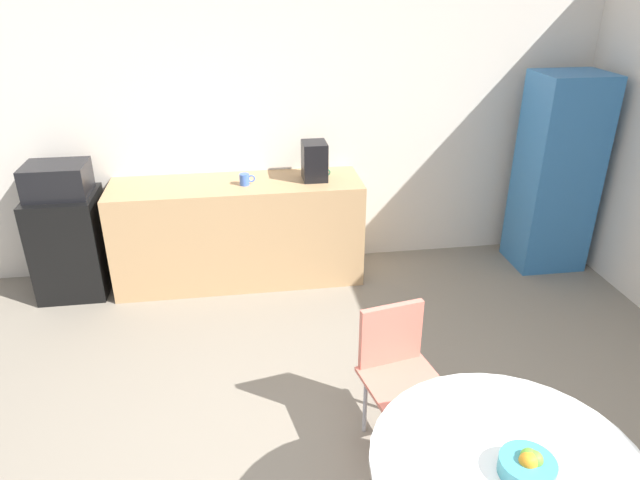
% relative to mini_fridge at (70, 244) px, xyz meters
% --- Properties ---
extents(wall_back, '(6.00, 0.10, 2.60)m').
position_rel_mini_fridge_xyz_m(wall_back, '(1.66, 0.35, 0.87)').
color(wall_back, silver).
rests_on(wall_back, ground_plane).
extents(counter_block, '(2.10, 0.60, 0.90)m').
position_rel_mini_fridge_xyz_m(counter_block, '(1.40, 0.00, 0.02)').
color(counter_block, tan).
rests_on(counter_block, ground_plane).
extents(mini_fridge, '(0.54, 0.54, 0.87)m').
position_rel_mini_fridge_xyz_m(mini_fridge, '(0.00, 0.00, 0.00)').
color(mini_fridge, black).
rests_on(mini_fridge, ground_plane).
extents(microwave, '(0.48, 0.38, 0.26)m').
position_rel_mini_fridge_xyz_m(microwave, '(0.00, 0.00, 0.56)').
color(microwave, black).
rests_on(microwave, mini_fridge).
extents(locker_cabinet, '(0.60, 0.50, 1.75)m').
position_rel_mini_fridge_xyz_m(locker_cabinet, '(4.21, -0.10, 0.44)').
color(locker_cabinet, '#3372B2').
rests_on(locker_cabinet, ground_plane).
extents(chair_coral, '(0.49, 0.49, 0.83)m').
position_rel_mini_fridge_xyz_m(chair_coral, '(2.25, -2.04, 0.09)').
color(chair_coral, silver).
rests_on(chair_coral, ground_plane).
extents(fruit_bowl, '(0.22, 0.22, 0.11)m').
position_rel_mini_fridge_xyz_m(fruit_bowl, '(2.48, -3.06, 0.33)').
color(fruit_bowl, teal).
rests_on(fruit_bowl, round_table).
extents(mug_white, '(0.13, 0.08, 0.09)m').
position_rel_mini_fridge_xyz_m(mug_white, '(2.12, 0.00, 0.51)').
color(mug_white, '#338C59').
rests_on(mug_white, counter_block).
extents(mug_green, '(0.13, 0.08, 0.09)m').
position_rel_mini_fridge_xyz_m(mug_green, '(1.48, -0.06, 0.51)').
color(mug_green, '#3F66BF').
rests_on(mug_green, counter_block).
extents(coffee_maker, '(0.20, 0.24, 0.32)m').
position_rel_mini_fridge_xyz_m(coffee_maker, '(2.06, 0.00, 0.63)').
color(coffee_maker, black).
rests_on(coffee_maker, counter_block).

